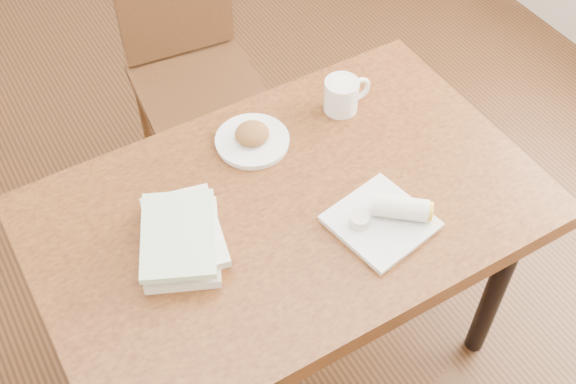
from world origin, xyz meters
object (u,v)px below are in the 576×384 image
coffee_mug (343,94)px  plate_burrito (387,217)px  plate_scone (252,138)px  book_stack (182,237)px  chair_far (189,58)px  table (288,224)px

coffee_mug → plate_burrito: 0.43m
plate_scone → coffee_mug: size_ratio=1.41×
book_stack → chair_far: bearing=64.9°
table → coffee_mug: bearing=36.3°
table → book_stack: book_stack is taller
coffee_mug → plate_burrito: size_ratio=0.56×
table → plate_burrito: size_ratio=4.98×
chair_far → plate_burrito: 1.09m
chair_far → book_stack: bearing=-115.1°
chair_far → book_stack: chair_far is taller
plate_burrito → book_stack: size_ratio=0.83×
table → plate_burrito: (0.18, -0.17, 0.10)m
chair_far → coffee_mug: bearing=-74.0°
plate_scone → chair_far: bearing=81.5°
plate_scone → coffee_mug: 0.29m
coffee_mug → table: bearing=-143.7°
table → plate_burrito: plate_burrito is taller
table → coffee_mug: (0.31, 0.23, 0.13)m
table → book_stack: (-0.28, 0.02, 0.12)m
chair_far → book_stack: size_ratio=3.09×
chair_far → plate_burrito: size_ratio=3.70×
chair_far → coffee_mug: chair_far is taller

